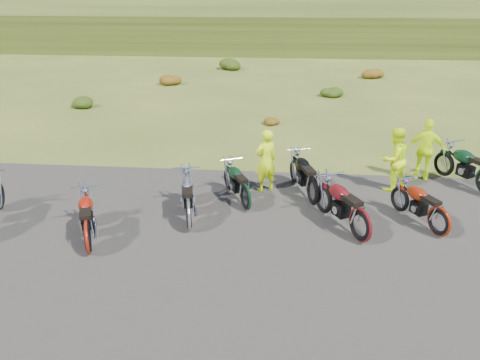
# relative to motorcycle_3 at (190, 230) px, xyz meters

# --- Properties ---
(ground) EXTENTS (300.00, 300.00, 0.00)m
(ground) POSITION_rel_motorcycle_3_xyz_m (1.98, -0.29, 0.00)
(ground) COLOR #3F4C19
(ground) RESTS_ON ground
(gravel_pad) EXTENTS (20.00, 12.00, 0.04)m
(gravel_pad) POSITION_rel_motorcycle_3_xyz_m (1.98, -2.29, 0.00)
(gravel_pad) COLOR black
(gravel_pad) RESTS_ON ground
(hill_slope) EXTENTS (300.00, 45.97, 9.37)m
(hill_slope) POSITION_rel_motorcycle_3_xyz_m (1.98, 49.71, 0.00)
(hill_slope) COLOR #2D3712
(hill_slope) RESTS_ON ground
(hill_plateau) EXTENTS (300.00, 90.00, 9.17)m
(hill_plateau) POSITION_rel_motorcycle_3_xyz_m (1.98, 109.71, 0.00)
(hill_plateau) COLOR #2D3712
(hill_plateau) RESTS_ON ground
(shrub_1) EXTENTS (1.03, 1.03, 0.61)m
(shrub_1) POSITION_rel_motorcycle_3_xyz_m (-7.12, 11.01, 0.31)
(shrub_1) COLOR #20340D
(shrub_1) RESTS_ON ground
(shrub_2) EXTENTS (1.30, 1.30, 0.77)m
(shrub_2) POSITION_rel_motorcycle_3_xyz_m (-4.22, 16.31, 0.38)
(shrub_2) COLOR #67320C
(shrub_2) RESTS_ON ground
(shrub_3) EXTENTS (1.56, 1.56, 0.92)m
(shrub_3) POSITION_rel_motorcycle_3_xyz_m (-1.32, 21.61, 0.46)
(shrub_3) COLOR #20340D
(shrub_3) RESTS_ON ground
(shrub_4) EXTENTS (0.77, 0.77, 0.45)m
(shrub_4) POSITION_rel_motorcycle_3_xyz_m (1.58, 8.91, 0.23)
(shrub_4) COLOR #67320C
(shrub_4) RESTS_ON ground
(shrub_5) EXTENTS (1.03, 1.03, 0.61)m
(shrub_5) POSITION_rel_motorcycle_3_xyz_m (4.48, 14.21, 0.31)
(shrub_5) COLOR #20340D
(shrub_5) RESTS_ON ground
(shrub_6) EXTENTS (1.30, 1.30, 0.77)m
(shrub_6) POSITION_rel_motorcycle_3_xyz_m (7.38, 19.51, 0.38)
(shrub_6) COLOR #67320C
(shrub_6) RESTS_ON ground
(motorcycle_1) EXTENTS (1.37, 2.15, 1.07)m
(motorcycle_1) POSITION_rel_motorcycle_3_xyz_m (-1.91, -1.19, 0.00)
(motorcycle_1) COLOR maroon
(motorcycle_1) RESTS_ON ground
(motorcycle_2) EXTENTS (1.40, 2.00, 1.00)m
(motorcycle_2) POSITION_rel_motorcycle_3_xyz_m (1.21, 1.13, 0.00)
(motorcycle_2) COLOR black
(motorcycle_2) RESTS_ON ground
(motorcycle_3) EXTENTS (1.16, 2.21, 1.10)m
(motorcycle_3) POSITION_rel_motorcycle_3_xyz_m (0.00, 0.00, 0.00)
(motorcycle_3) COLOR #9F9FA4
(motorcycle_3) RESTS_ON ground
(motorcycle_4) EXTENTS (1.69, 2.30, 1.16)m
(motorcycle_4) POSITION_rel_motorcycle_3_xyz_m (3.82, -0.20, 0.00)
(motorcycle_4) COLOR #540E12
(motorcycle_4) RESTS_ON ground
(motorcycle_5) EXTENTS (1.32, 2.26, 1.12)m
(motorcycle_5) POSITION_rel_motorcycle_3_xyz_m (2.89, 1.57, 0.00)
(motorcycle_5) COLOR black
(motorcycle_5) RESTS_ON ground
(motorcycle_6) EXTENTS (1.47, 2.03, 1.02)m
(motorcycle_6) POSITION_rel_motorcycle_3_xyz_m (5.61, 0.20, 0.00)
(motorcycle_6) COLOR maroon
(motorcycle_6) RESTS_ON ground
(person_middle) EXTENTS (0.75, 0.68, 1.71)m
(person_middle) POSITION_rel_motorcycle_3_xyz_m (1.66, 2.36, 0.86)
(person_middle) COLOR #C1E50C
(person_middle) RESTS_ON ground
(person_right_a) EXTENTS (1.08, 1.04, 1.75)m
(person_right_a) POSITION_rel_motorcycle_3_xyz_m (5.09, 2.74, 0.88)
(person_right_a) COLOR #C1E50C
(person_right_a) RESTS_ON ground
(person_right_b) EXTENTS (1.11, 0.65, 1.78)m
(person_right_b) POSITION_rel_motorcycle_3_xyz_m (6.15, 3.56, 0.89)
(person_right_b) COLOR #C1E50C
(person_right_b) RESTS_ON ground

